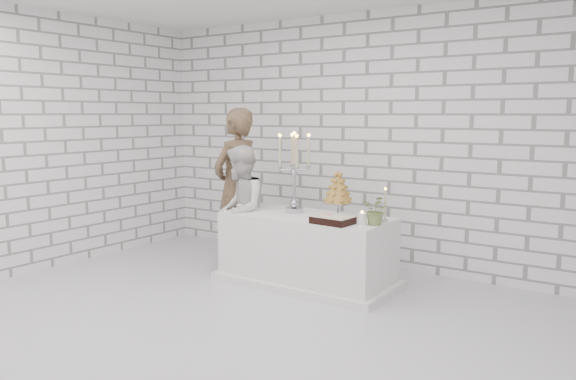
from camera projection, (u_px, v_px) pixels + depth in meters
The scene contains 12 objects.
ground at pixel (233, 326), 4.91m from camera, with size 6.00×5.00×0.01m, color silver.
wall_back at pixel (366, 141), 6.76m from camera, with size 6.00×0.01×3.00m, color white.
wall_left at pixel (25, 142), 6.38m from camera, with size 0.01×5.00×3.00m, color white.
cake_table at pixel (306, 250), 6.09m from camera, with size 1.80×0.80×0.75m, color white.
groom at pixel (236, 187), 6.83m from camera, with size 0.69×0.45×1.89m, color #483321.
bride at pixel (240, 210), 6.45m from camera, with size 0.71×0.56×1.47m, color white.
candelabra at pixel (294, 172), 6.12m from camera, with size 0.36×0.36×0.88m, color #A8A8B3, non-canonical shape.
croquembouche at pixel (338, 193), 5.90m from camera, with size 0.32×0.32×0.49m, color olive, non-canonical shape.
chocolate_cake at pixel (333, 220), 5.56m from camera, with size 0.38×0.27×0.08m, color black.
pillar_candle at pixel (362, 219), 5.48m from camera, with size 0.08×0.08×0.12m, color white.
extra_taper at pixel (385, 206), 5.66m from camera, with size 0.06×0.06×0.32m, color #C6BC92.
flowers at pixel (376, 210), 5.49m from camera, with size 0.27×0.23×0.30m, color #567035.
Camera 1 is at (3.04, -3.63, 1.82)m, focal length 35.50 mm.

